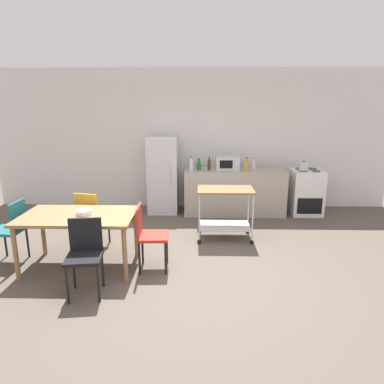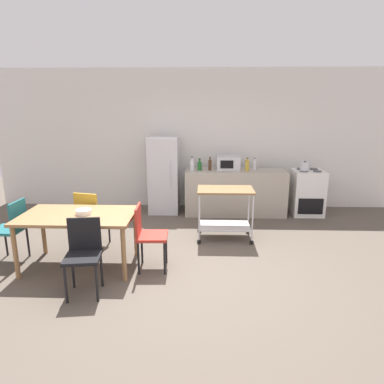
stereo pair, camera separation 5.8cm
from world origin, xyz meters
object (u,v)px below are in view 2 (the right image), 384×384
(chair_mustard, at_px, (91,215))
(bottle_sparkling_water, at_px, (255,165))
(microwave, at_px, (228,163))
(bottle_wine, at_px, (247,165))
(chair_red, at_px, (147,233))
(refrigerator, at_px, (164,175))
(stove_oven, at_px, (307,192))
(bottle_soy_sauce, at_px, (200,166))
(kitchen_cart, at_px, (225,205))
(bottle_soda, at_px, (192,165))
(dining_table, at_px, (78,220))
(bottle_hot_sauce, at_px, (210,165))
(kettle, at_px, (305,166))
(fruit_bowl, at_px, (84,212))
(chair_black, at_px, (84,251))
(chair_teal, at_px, (12,227))

(chair_mustard, relative_size, bottle_sparkling_water, 3.69)
(bottle_sparkling_water, bearing_deg, microwave, 175.98)
(microwave, distance_m, bottle_wine, 0.40)
(chair_red, bearing_deg, refrigerator, -1.02)
(stove_oven, distance_m, bottle_soy_sauce, 2.24)
(microwave, height_order, bottle_wine, bottle_wine)
(kitchen_cart, height_order, bottle_soda, bottle_soda)
(dining_table, xyz_separation_m, bottle_wine, (2.53, 2.37, 0.34))
(refrigerator, distance_m, bottle_sparkling_water, 1.84)
(bottle_hot_sauce, xyz_separation_m, bottle_sparkling_water, (0.89, 0.07, -0.01))
(kettle, bearing_deg, chair_red, -138.15)
(chair_red, xyz_separation_m, refrigerator, (-0.07, 2.61, 0.26))
(refrigerator, relative_size, bottle_sparkling_water, 6.42)
(kitchen_cart, distance_m, microwave, 1.54)
(stove_oven, bearing_deg, fruit_bowl, -146.10)
(dining_table, xyz_separation_m, stove_oven, (3.77, 2.48, -0.22))
(chair_black, height_order, kitchen_cart, chair_black)
(stove_oven, relative_size, refrigerator, 0.59)
(chair_black, xyz_separation_m, kitchen_cart, (1.74, 1.75, 0.05))
(chair_teal, height_order, bottle_wine, bottle_wine)
(refrigerator, height_order, microwave, refrigerator)
(bottle_wine, distance_m, fruit_bowl, 3.41)
(kitchen_cart, relative_size, fruit_bowl, 4.40)
(refrigerator, bearing_deg, fruit_bowl, -107.04)
(chair_red, relative_size, fruit_bowl, 4.30)
(bottle_soda, bearing_deg, bottle_sparkling_water, 5.23)
(bottle_soda, xyz_separation_m, kettle, (2.20, -0.02, -0.01))
(bottle_soda, bearing_deg, microwave, 11.74)
(chair_mustard, relative_size, bottle_wine, 3.36)
(refrigerator, bearing_deg, bottle_sparkling_water, -1.44)
(chair_teal, bearing_deg, refrigerator, 145.82)
(chair_teal, height_order, bottle_soda, bottle_soda)
(microwave, distance_m, kettle, 1.49)
(chair_mustard, height_order, bottle_hot_sauce, bottle_hot_sauce)
(chair_teal, xyz_separation_m, fruit_bowl, (1.08, -0.11, 0.26))
(chair_red, relative_size, microwave, 1.93)
(chair_mustard, xyz_separation_m, refrigerator, (0.92, 1.89, 0.26))
(chair_black, bearing_deg, bottle_hot_sauce, 56.65)
(chair_mustard, bearing_deg, kettle, -142.46)
(chair_mustard, bearing_deg, kitchen_cart, -156.00)
(microwave, bearing_deg, refrigerator, 179.60)
(bottle_soda, height_order, bottle_sparkling_water, bottle_soda)
(chair_teal, relative_size, fruit_bowl, 4.30)
(stove_oven, bearing_deg, dining_table, -146.66)
(dining_table, relative_size, fruit_bowl, 7.25)
(dining_table, xyz_separation_m, bottle_soy_sauce, (1.60, 2.45, 0.32))
(dining_table, xyz_separation_m, chair_black, (0.29, -0.67, -0.15))
(bottle_soy_sauce, bearing_deg, microwave, 10.16)
(chair_black, relative_size, bottle_wine, 3.36)
(bottle_soy_sauce, relative_size, kettle, 0.98)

